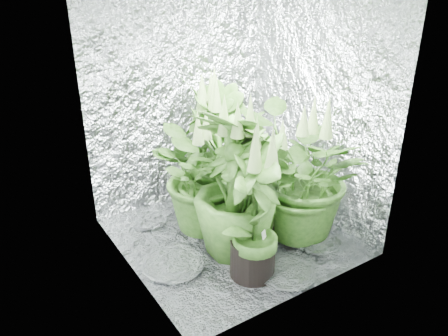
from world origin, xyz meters
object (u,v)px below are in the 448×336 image
plant_d (237,186)px  plant_g (260,187)px  plant_e (305,177)px  plant_a (204,173)px  plant_b (205,142)px  plant_c (215,153)px  circulation_fan (249,174)px  plant_f (254,212)px

plant_d → plant_g: size_ratio=1.19×
plant_e → plant_a: bearing=135.0°
plant_b → plant_d: (-0.25, -0.84, -0.00)m
plant_b → plant_e: 0.99m
plant_c → plant_g: plant_c is taller
plant_e → circulation_fan: 1.00m
circulation_fan → plant_f: bearing=-144.2°
plant_f → plant_g: 0.45m
plant_b → plant_e: (0.27, -0.95, -0.02)m
plant_b → plant_f: plant_b is taller
plant_c → circulation_fan: plant_c is taller
plant_d → plant_g: bearing=14.4°
plant_b → plant_d: size_ratio=1.01×
plant_f → circulation_fan: bearing=55.0°
plant_c → circulation_fan: size_ratio=3.44×
plant_d → plant_e: size_ratio=1.06×
plant_e → plant_c: bearing=115.2°
plant_g → plant_b: bearing=90.3°
plant_c → plant_d: 0.63m
plant_a → plant_g: 0.45m
plant_e → plant_d: bearing=168.4°
plant_a → plant_c: bearing=40.2°
plant_f → circulation_fan: 1.35m
plant_d → plant_c: bearing=72.2°
plant_b → plant_f: bearing=-105.1°
circulation_fan → plant_e: bearing=-120.2°
plant_d → circulation_fan: (0.70, 0.80, -0.40)m
plant_a → plant_d: size_ratio=0.90×
plant_c → plant_d: bearing=-107.8°
plant_f → plant_d: bearing=79.7°
plant_d → circulation_fan: size_ratio=3.48×
plant_b → plant_e: plant_b is taller
plant_f → circulation_fan: (0.75, 1.07, -0.35)m
plant_c → plant_g: size_ratio=1.18×
plant_f → circulation_fan: plant_f is taller
plant_d → plant_a: bearing=91.4°
plant_a → plant_b: (0.26, 0.42, 0.06)m
plant_d → plant_f: bearing=-100.3°
plant_a → plant_c: size_ratio=0.92×
plant_g → plant_d: bearing=-165.6°
plant_a → plant_f: 0.69m
plant_b → plant_d: plant_b is taller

